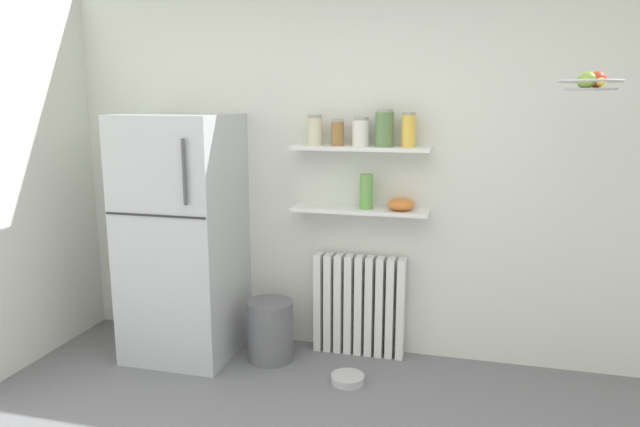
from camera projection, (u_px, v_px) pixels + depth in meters
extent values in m
cube|color=silver|center=(379.00, 167.00, 3.88)|extent=(7.04, 0.10, 2.60)
cube|color=#B7BABF|center=(183.00, 237.00, 3.92)|extent=(0.70, 0.69, 1.66)
cube|color=#262628|center=(155.00, 216.00, 3.54)|extent=(0.69, 0.01, 0.01)
cylinder|color=#4C4C51|center=(184.00, 172.00, 3.42)|extent=(0.02, 0.02, 0.40)
cube|color=white|center=(319.00, 301.00, 4.04)|extent=(0.05, 0.12, 0.70)
cube|color=white|center=(329.00, 302.00, 4.03)|extent=(0.05, 0.12, 0.70)
cube|color=white|center=(339.00, 303.00, 4.01)|extent=(0.05, 0.12, 0.70)
cube|color=white|center=(349.00, 304.00, 3.99)|extent=(0.05, 0.12, 0.70)
cube|color=white|center=(359.00, 305.00, 3.97)|extent=(0.05, 0.12, 0.70)
cube|color=white|center=(369.00, 306.00, 3.95)|extent=(0.05, 0.12, 0.70)
cube|color=white|center=(380.00, 307.00, 3.94)|extent=(0.05, 0.12, 0.70)
cube|color=white|center=(390.00, 308.00, 3.92)|extent=(0.05, 0.12, 0.70)
cube|color=white|center=(401.00, 309.00, 3.90)|extent=(0.05, 0.12, 0.70)
cube|color=white|center=(360.00, 210.00, 3.81)|extent=(0.91, 0.22, 0.02)
cube|color=white|center=(360.00, 148.00, 3.73)|extent=(0.91, 0.22, 0.02)
cylinder|color=beige|center=(315.00, 132.00, 3.79)|extent=(0.10, 0.10, 0.18)
cylinder|color=gray|center=(315.00, 116.00, 3.77)|extent=(0.09, 0.09, 0.02)
cylinder|color=olive|center=(338.00, 134.00, 3.75)|extent=(0.08, 0.08, 0.16)
cylinder|color=gray|center=(338.00, 120.00, 3.73)|extent=(0.08, 0.08, 0.02)
cylinder|color=silver|center=(361.00, 133.00, 3.71)|extent=(0.11, 0.11, 0.17)
cylinder|color=gray|center=(361.00, 119.00, 3.69)|extent=(0.10, 0.10, 0.02)
cylinder|color=#5B7F4C|center=(384.00, 130.00, 3.67)|extent=(0.12, 0.12, 0.22)
cylinder|color=gray|center=(385.00, 111.00, 3.64)|extent=(0.11, 0.11, 0.02)
cylinder|color=yellow|center=(408.00, 131.00, 3.63)|extent=(0.09, 0.09, 0.20)
cylinder|color=gray|center=(409.00, 114.00, 3.61)|extent=(0.08, 0.08, 0.02)
cylinder|color=#66A84C|center=(366.00, 191.00, 3.77)|extent=(0.09, 0.09, 0.23)
ellipsoid|color=orange|center=(401.00, 204.00, 3.73)|extent=(0.18, 0.18, 0.08)
cylinder|color=slate|center=(270.00, 330.00, 3.90)|extent=(0.31, 0.31, 0.41)
cylinder|color=#B7B7BC|center=(348.00, 379.00, 3.60)|extent=(0.21, 0.21, 0.05)
torus|color=#B2B2B7|center=(591.00, 81.00, 2.91)|extent=(0.31, 0.31, 0.01)
cylinder|color=#A8A8AD|center=(590.00, 89.00, 2.92)|extent=(0.26, 0.26, 0.01)
sphere|color=red|center=(597.00, 80.00, 2.90)|extent=(0.08, 0.08, 0.08)
sphere|color=#7FAD38|center=(584.00, 81.00, 2.96)|extent=(0.08, 0.08, 0.08)
sphere|color=#7FAD38|center=(588.00, 80.00, 2.89)|extent=(0.08, 0.08, 0.08)
ellipsoid|color=yellow|center=(600.00, 82.00, 2.87)|extent=(0.05, 0.17, 0.05)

